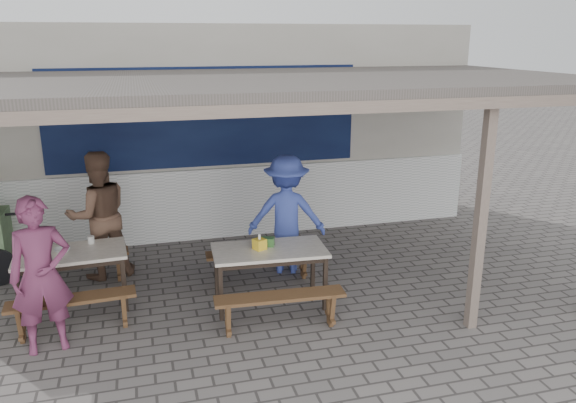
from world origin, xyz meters
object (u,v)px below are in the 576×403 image
at_px(table_right, 269,254).
at_px(condiment_jar, 91,240).
at_px(patron_street_side, 41,276).
at_px(tissue_box, 260,244).
at_px(condiment_bowl, 62,250).
at_px(donation_box, 268,242).
at_px(bench_right_street, 280,304).
at_px(patron_wall_side, 99,215).
at_px(bench_left_street, 73,307).
at_px(bench_left_wall, 75,263).
at_px(table_left, 71,258).
at_px(bench_right_wall, 261,258).
at_px(patron_right_table, 287,214).

height_order(table_right, condiment_jar, condiment_jar).
distance_m(table_right, patron_street_side, 2.63).
bearing_deg(condiment_jar, tissue_box, -20.86).
bearing_deg(patron_street_side, tissue_box, -1.52).
height_order(tissue_box, condiment_bowl, tissue_box).
height_order(patron_street_side, donation_box, patron_street_side).
bearing_deg(bench_right_street, patron_wall_side, 136.76).
relative_size(bench_right_street, tissue_box, 11.32).
bearing_deg(table_right, bench_left_street, -172.64).
xyz_separation_m(bench_left_wall, tissue_box, (2.31, -1.21, 0.48)).
bearing_deg(donation_box, bench_left_street, -173.74).
xyz_separation_m(table_left, condiment_bowl, (-0.09, 0.02, 0.10)).
bearing_deg(tissue_box, table_left, 167.02).
xyz_separation_m(bench_right_street, condiment_bowl, (-2.44, 1.26, 0.43)).
relative_size(table_left, tissue_box, 10.04).
xyz_separation_m(bench_left_street, bench_left_wall, (-0.09, 1.38, 0.00)).
bearing_deg(condiment_bowl, bench_right_wall, 3.36).
bearing_deg(patron_wall_side, patron_street_side, 59.98).
relative_size(bench_left_street, table_right, 0.98).
bearing_deg(donation_box, patron_street_side, -168.58).
distance_m(table_left, bench_left_street, 0.77).
distance_m(donation_box, condiment_bowl, 2.53).
xyz_separation_m(tissue_box, condiment_jar, (-2.04, 0.78, -0.02)).
bearing_deg(condiment_jar, condiment_bowl, -143.88).
relative_size(table_right, bench_right_street, 0.95).
height_order(patron_right_table, tissue_box, patron_right_table).
bearing_deg(bench_right_wall, patron_street_side, -153.30).
distance_m(patron_wall_side, donation_box, 2.50).
xyz_separation_m(patron_wall_side, tissue_box, (1.97, -1.46, -0.09)).
relative_size(bench_right_wall, patron_street_side, 0.88).
bearing_deg(patron_wall_side, bench_right_street, 117.91).
bearing_deg(bench_left_street, tissue_box, 0.72).
distance_m(bench_left_wall, bench_right_wall, 2.53).
relative_size(patron_wall_side, patron_right_table, 1.06).
height_order(bench_right_wall, donation_box, donation_box).
xyz_separation_m(table_left, bench_right_wall, (2.43, 0.17, -0.33)).
bearing_deg(patron_right_table, table_right, 79.67).
distance_m(table_left, patron_right_table, 2.92).
distance_m(bench_left_street, patron_street_side, 0.64).
distance_m(table_right, condiment_jar, 2.30).
relative_size(table_left, bench_right_wall, 0.89).
bearing_deg(condiment_bowl, table_right, -12.59).
bearing_deg(patron_right_table, tissue_box, 73.93).
xyz_separation_m(patron_right_table, condiment_bowl, (-2.97, -0.42, -0.09)).
height_order(bench_right_street, condiment_bowl, condiment_bowl).
height_order(patron_street_side, patron_right_table, patron_street_side).
bearing_deg(condiment_jar, table_left, -131.96).
bearing_deg(bench_right_street, patron_street_side, 177.22).
xyz_separation_m(bench_right_wall, patron_wall_side, (-2.13, 0.77, 0.57)).
relative_size(bench_left_wall, patron_wall_side, 0.78).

